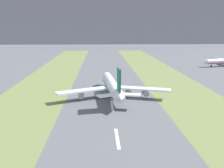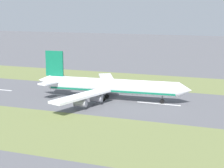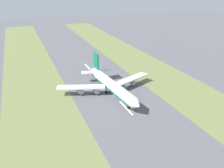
# 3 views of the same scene
# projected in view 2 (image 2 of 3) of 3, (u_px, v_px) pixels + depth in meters

# --- Properties ---
(ground_plane) EXTENTS (800.00, 800.00, 0.00)m
(ground_plane) POSITION_uv_depth(u_px,v_px,m) (117.00, 100.00, 158.75)
(ground_plane) COLOR #56565B
(grass_median_west) EXTENTS (40.00, 600.00, 0.01)m
(grass_median_west) POSITION_uv_depth(u_px,v_px,m) (145.00, 81.00, 200.11)
(grass_median_west) COLOR olive
(grass_median_west) RESTS_ON ground
(grass_median_east) EXTENTS (40.00, 600.00, 0.01)m
(grass_median_east) POSITION_uv_depth(u_px,v_px,m) (69.00, 132.00, 117.39)
(grass_median_east) COLOR olive
(grass_median_east) RESTS_ON ground
(centreline_dash_mid) EXTENTS (1.20, 18.00, 0.01)m
(centreline_dash_mid) POSITION_uv_depth(u_px,v_px,m) (71.00, 96.00, 166.15)
(centreline_dash_mid) COLOR silver
(centreline_dash_mid) RESTS_ON ground
(centreline_dash_far) EXTENTS (1.20, 18.00, 0.01)m
(centreline_dash_far) POSITION_uv_depth(u_px,v_px,m) (159.00, 104.00, 152.54)
(centreline_dash_far) COLOR silver
(centreline_dash_far) RESTS_ON ground
(airplane_main_jet) EXTENTS (63.93, 67.22, 20.20)m
(airplane_main_jet) POSITION_uv_depth(u_px,v_px,m) (108.00, 86.00, 157.84)
(airplane_main_jet) COLOR white
(airplane_main_jet) RESTS_ON ground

